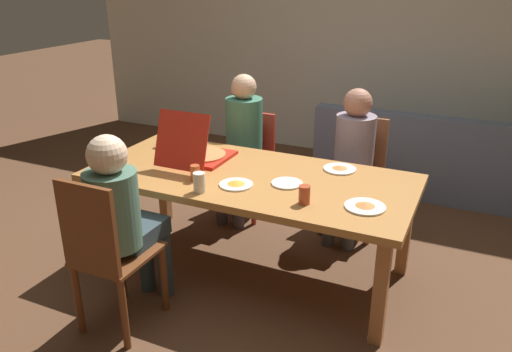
% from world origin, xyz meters
% --- Properties ---
extents(ground_plane, '(20.00, 20.00, 0.00)m').
position_xyz_m(ground_plane, '(0.00, 0.00, 0.00)').
color(ground_plane, brown).
extents(back_wall, '(6.80, 0.12, 2.85)m').
position_xyz_m(back_wall, '(0.00, 2.80, 1.43)').
color(back_wall, silver).
rests_on(back_wall, ground).
extents(dining_table, '(2.20, 1.01, 0.73)m').
position_xyz_m(dining_table, '(0.00, 0.00, 0.66)').
color(dining_table, '#AE7438').
rests_on(dining_table, ground).
extents(chair_0, '(0.39, 0.45, 1.00)m').
position_xyz_m(chair_0, '(-0.45, -0.96, 0.53)').
color(chair_0, brown).
rests_on(chair_0, ground).
extents(person_0, '(0.30, 0.54, 1.20)m').
position_xyz_m(person_0, '(-0.45, -0.79, 0.71)').
color(person_0, '#303F45').
rests_on(person_0, ground).
extents(chair_1, '(0.41, 0.44, 0.87)m').
position_xyz_m(chair_1, '(-0.45, 0.91, 0.49)').
color(chair_1, '#B43225').
rests_on(chair_1, ground).
extents(person_1, '(0.31, 0.49, 1.23)m').
position_xyz_m(person_1, '(-0.45, 0.77, 0.73)').
color(person_1, '#403A40').
rests_on(person_1, ground).
extents(chair_2, '(0.45, 0.44, 0.92)m').
position_xyz_m(chair_2, '(0.49, 0.98, 0.49)').
color(chair_2, brown).
rests_on(chair_2, ground).
extents(person_2, '(0.31, 0.53, 1.19)m').
position_xyz_m(person_2, '(0.49, 0.83, 0.70)').
color(person_2, '#414246').
rests_on(person_2, ground).
extents(pizza_box_0, '(0.39, 0.52, 0.40)m').
position_xyz_m(pizza_box_0, '(-0.46, 0.10, 0.79)').
color(pizza_box_0, red).
rests_on(pizza_box_0, dining_table).
extents(plate_0, '(0.23, 0.23, 0.03)m').
position_xyz_m(plate_0, '(0.53, 0.34, 0.74)').
color(plate_0, white).
rests_on(plate_0, dining_table).
extents(plate_1, '(0.22, 0.22, 0.03)m').
position_xyz_m(plate_1, '(-0.00, -0.21, 0.74)').
color(plate_1, white).
rests_on(plate_1, dining_table).
extents(plate_2, '(0.24, 0.24, 0.03)m').
position_xyz_m(plate_2, '(0.83, -0.19, 0.74)').
color(plate_2, white).
rests_on(plate_2, dining_table).
extents(plate_3, '(0.20, 0.20, 0.01)m').
position_xyz_m(plate_3, '(0.29, -0.05, 0.74)').
color(plate_3, white).
rests_on(plate_3, dining_table).
extents(drinking_glass_0, '(0.07, 0.07, 0.11)m').
position_xyz_m(drinking_glass_0, '(0.49, -0.28, 0.79)').
color(drinking_glass_0, '#B5482A').
rests_on(drinking_glass_0, dining_table).
extents(drinking_glass_1, '(0.07, 0.07, 0.15)m').
position_xyz_m(drinking_glass_1, '(-0.86, 0.29, 0.81)').
color(drinking_glass_1, '#E4C265').
rests_on(drinking_glass_1, dining_table).
extents(drinking_glass_2, '(0.06, 0.06, 0.10)m').
position_xyz_m(drinking_glass_2, '(-0.28, -0.24, 0.79)').
color(drinking_glass_2, '#BB522A').
rests_on(drinking_glass_2, dining_table).
extents(drinking_glass_3, '(0.08, 0.08, 0.13)m').
position_xyz_m(drinking_glass_3, '(-0.16, -0.39, 0.80)').
color(drinking_glass_3, silver).
rests_on(drinking_glass_3, dining_table).
extents(couch, '(1.91, 0.82, 0.80)m').
position_xyz_m(couch, '(0.85, 2.05, 0.28)').
color(couch, slate).
rests_on(couch, ground).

